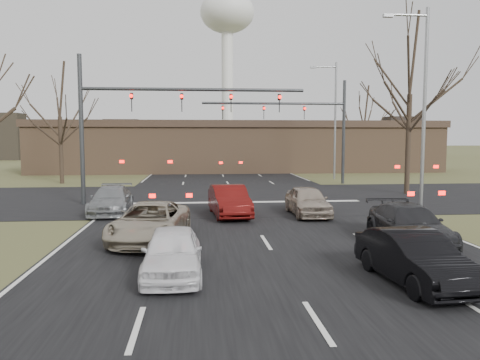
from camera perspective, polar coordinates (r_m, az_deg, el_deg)
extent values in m
plane|color=#4F4F2A|center=(13.41, 5.06, -10.52)|extent=(360.00, 360.00, 0.00)
cube|color=black|center=(72.83, -3.30, 2.40)|extent=(14.00, 300.00, 0.02)
cube|color=black|center=(28.03, -0.35, -2.17)|extent=(200.00, 14.00, 0.02)
cube|color=brown|center=(50.90, -0.26, 3.75)|extent=(42.00, 10.00, 4.60)
cube|color=#38281E|center=(50.90, -0.26, 6.73)|extent=(42.40, 10.40, 0.70)
cylinder|color=silver|center=(133.63, -1.55, 11.00)|extent=(3.20, 3.20, 34.00)
ellipsoid|color=silver|center=(137.33, -1.58, 19.75)|extent=(15.00, 15.00, 11.25)
cylinder|color=#383A3D|center=(26.44, -18.76, 5.76)|extent=(0.24, 0.24, 8.00)
cylinder|color=#383A3D|center=(25.83, -5.62, 10.92)|extent=(12.00, 0.18, 0.18)
imported|color=black|center=(26.01, -13.07, 9.22)|extent=(0.16, 0.20, 1.00)
imported|color=black|center=(25.78, -7.11, 9.35)|extent=(0.16, 0.20, 1.00)
imported|color=black|center=(25.83, -1.11, 9.38)|extent=(0.16, 0.20, 1.00)
imported|color=black|center=(26.16, 4.81, 9.32)|extent=(0.16, 0.20, 1.00)
cylinder|color=#383A3D|center=(37.45, 12.52, 5.69)|extent=(0.24, 0.24, 8.00)
cylinder|color=#383A3D|center=(36.26, 4.17, 9.29)|extent=(11.00, 0.18, 0.18)
imported|color=black|center=(36.67, 7.83, 8.12)|extent=(0.16, 0.20, 1.00)
imported|color=black|center=(36.10, 2.92, 8.20)|extent=(0.16, 0.20, 1.00)
imported|color=black|center=(35.80, -2.12, 8.23)|extent=(0.16, 0.20, 1.00)
cylinder|color=gray|center=(25.40, 21.54, 7.96)|extent=(0.18, 0.18, 10.00)
cylinder|color=gray|center=(25.63, 19.80, 18.40)|extent=(2.00, 0.12, 0.12)
cube|color=gray|center=(25.24, 17.63, 18.56)|extent=(0.50, 0.25, 0.15)
cylinder|color=gray|center=(41.44, 11.53, 7.03)|extent=(0.18, 0.18, 10.00)
cylinder|color=gray|center=(41.58, 10.29, 13.42)|extent=(2.00, 0.12, 0.12)
cube|color=gray|center=(41.32, 8.91, 13.42)|extent=(0.50, 0.25, 0.15)
cylinder|color=black|center=(31.64, 19.81, 4.08)|extent=(0.32, 0.32, 6.33)
cylinder|color=black|center=(39.20, -20.98, 3.41)|extent=(0.32, 0.32, 5.23)
cylinder|color=black|center=(50.76, 14.86, 3.77)|extent=(0.32, 0.32, 4.95)
imported|color=#ADA28C|center=(16.71, -10.89, -5.06)|extent=(2.85, 5.11, 1.35)
imported|color=white|center=(12.50, -8.24, -8.69)|extent=(1.56, 3.78, 1.28)
imported|color=black|center=(12.49, 20.45, -8.89)|extent=(1.75, 4.11, 1.32)
imported|color=black|center=(16.91, 19.92, -5.18)|extent=(2.11, 4.71, 1.34)
imported|color=gray|center=(23.21, -15.42, -2.35)|extent=(1.96, 4.50, 1.29)
imported|color=#550D0C|center=(21.57, -1.33, -2.55)|extent=(1.90, 4.44, 1.42)
imported|color=#B0A08E|center=(21.96, 8.25, -2.54)|extent=(1.65, 4.03, 1.37)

